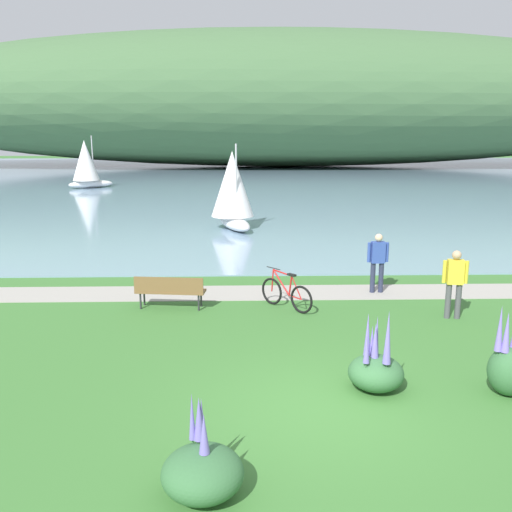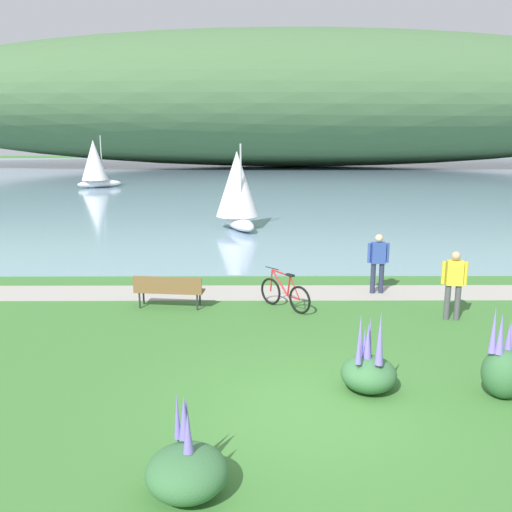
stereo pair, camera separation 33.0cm
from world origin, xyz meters
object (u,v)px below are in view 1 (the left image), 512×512
(bicycle_leaning_near_bench, at_px, (286,294))
(sailboat_nearest_to_shore, at_px, (233,189))
(sailboat_mid_bay, at_px, (86,164))
(person_on_the_grass, at_px, (455,280))
(park_bench_near_camera, at_px, (170,289))
(person_at_shoreline, at_px, (378,259))

(bicycle_leaning_near_bench, height_order, sailboat_nearest_to_shore, sailboat_nearest_to_shore)
(sailboat_mid_bay, bearing_deg, sailboat_nearest_to_shore, -58.28)
(bicycle_leaning_near_bench, distance_m, sailboat_mid_bay, 34.46)
(person_on_the_grass, bearing_deg, bicycle_leaning_near_bench, 167.85)
(park_bench_near_camera, xyz_separation_m, sailboat_nearest_to_shore, (1.46, 11.97, 1.37))
(bicycle_leaning_near_bench, distance_m, person_on_the_grass, 4.17)
(sailboat_mid_bay, bearing_deg, bicycle_leaning_near_bench, -66.65)
(person_at_shoreline, bearing_deg, sailboat_nearest_to_shore, 111.77)
(park_bench_near_camera, height_order, person_on_the_grass, person_on_the_grass)
(person_at_shoreline, xyz_separation_m, sailboat_nearest_to_shore, (-4.25, 10.64, 0.92))
(park_bench_near_camera, bearing_deg, sailboat_nearest_to_shore, 83.05)
(person_on_the_grass, height_order, sailboat_mid_bay, sailboat_mid_bay)
(bicycle_leaning_near_bench, bearing_deg, sailboat_mid_bay, 113.35)
(sailboat_nearest_to_shore, distance_m, sailboat_mid_bay, 23.00)
(person_at_shoreline, distance_m, sailboat_mid_bay, 34.36)
(bicycle_leaning_near_bench, xyz_separation_m, person_on_the_grass, (4.04, -0.87, 0.58))
(person_at_shoreline, height_order, sailboat_nearest_to_shore, sailboat_nearest_to_shore)
(bicycle_leaning_near_bench, height_order, sailboat_mid_bay, sailboat_mid_bay)
(person_at_shoreline, xyz_separation_m, sailboat_mid_bay, (-16.34, 30.21, 1.02))
(person_on_the_grass, bearing_deg, sailboat_nearest_to_shore, 113.41)
(sailboat_nearest_to_shore, height_order, sailboat_mid_bay, sailboat_mid_bay)
(bicycle_leaning_near_bench, height_order, person_at_shoreline, person_at_shoreline)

